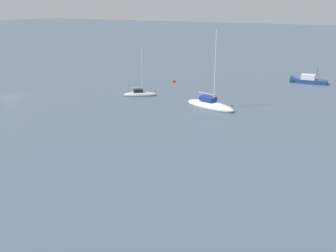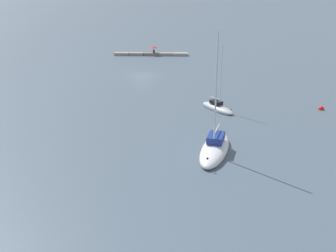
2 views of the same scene
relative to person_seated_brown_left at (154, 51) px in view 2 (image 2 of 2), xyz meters
name	(u,v)px [view 2 (image 2 of 2)]	position (x,y,z in m)	size (l,w,h in m)	color
ground_plane	(143,76)	(0.55, 18.23, -0.81)	(500.00, 500.00, 0.00)	#475666
seawall_pier	(151,54)	(0.55, -0.03, -0.53)	(14.78, 1.42, 0.55)	gray
person_seated_brown_left	(154,51)	(0.00, 0.00, 0.00)	(0.48, 0.66, 0.73)	#1E2333
umbrella_open_red	(154,47)	(0.02, 0.02, 0.87)	(1.47, 1.47, 1.31)	black
sailboat_white_mid	(215,149)	(-8.77, 48.61, -0.41)	(4.06, 8.23, 11.20)	silver
sailboat_grey_far	(217,108)	(-9.98, 35.91, -0.54)	(4.25, 5.28, 7.94)	#ADB2B7
mooring_buoy_mid	(321,109)	(-22.30, 35.36, -0.69)	(0.64, 0.64, 0.64)	red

